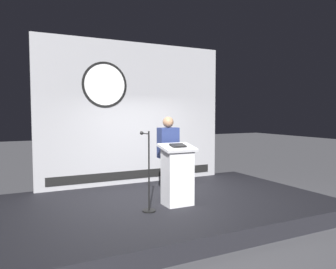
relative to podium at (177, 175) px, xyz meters
name	(u,v)px	position (x,y,z in m)	size (l,w,h in m)	color
ground_plane	(168,215)	(-0.02, 0.36, -0.88)	(40.00, 40.00, 0.00)	#4C4C51
stage_platform	(168,208)	(-0.02, 0.36, -0.73)	(6.40, 4.00, 0.30)	black
banner_display	(134,113)	(-0.04, 2.21, 1.16)	(4.73, 0.12, 3.47)	#9E9EA3
podium	(177,175)	(0.00, 0.00, 0.00)	(0.64, 0.50, 1.17)	silver
speaker_person	(168,157)	(0.04, 0.48, 0.28)	(0.40, 0.26, 1.67)	black
microphone_stand	(148,183)	(-0.65, -0.10, -0.08)	(0.24, 0.49, 1.43)	black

